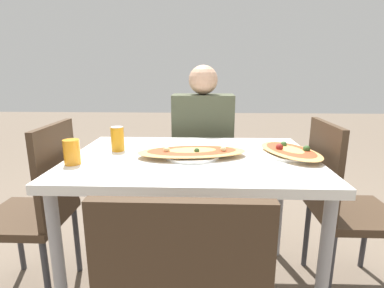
# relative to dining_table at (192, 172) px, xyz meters

# --- Properties ---
(dining_table) EXTENTS (1.17, 0.81, 0.75)m
(dining_table) POSITION_rel_dining_table_xyz_m (0.00, 0.00, 0.00)
(dining_table) COLOR white
(dining_table) RESTS_ON ground_plane
(chair_far_seated) EXTENTS (0.40, 0.40, 0.91)m
(chair_far_seated) POSITION_rel_dining_table_xyz_m (0.05, 0.74, -0.17)
(chair_far_seated) COLOR #3F2D1E
(chair_far_seated) RESTS_ON ground_plane
(chair_side_left) EXTENTS (0.40, 0.40, 0.91)m
(chair_side_left) POSITION_rel_dining_table_xyz_m (-0.77, -0.03, -0.17)
(chair_side_left) COLOR #3F2D1E
(chair_side_left) RESTS_ON ground_plane
(chair_side_right) EXTENTS (0.40, 0.40, 0.91)m
(chair_side_right) POSITION_rel_dining_table_xyz_m (0.77, 0.07, -0.17)
(chair_side_right) COLOR #3F2D1E
(chair_side_right) RESTS_ON ground_plane
(person_seated) EXTENTS (0.41, 0.24, 1.19)m
(person_seated) POSITION_rel_dining_table_xyz_m (0.05, 0.62, 0.02)
(person_seated) COLOR #2D2D38
(person_seated) RESTS_ON ground_plane
(pizza_main) EXTENTS (0.54, 0.29, 0.05)m
(pizza_main) POSITION_rel_dining_table_xyz_m (0.00, -0.01, 0.10)
(pizza_main) COLOR white
(pizza_main) RESTS_ON dining_table
(soda_can) EXTENTS (0.07, 0.07, 0.12)m
(soda_can) POSITION_rel_dining_table_xyz_m (-0.38, 0.08, 0.14)
(soda_can) COLOR orange
(soda_can) RESTS_ON dining_table
(drink_glass) EXTENTS (0.07, 0.07, 0.11)m
(drink_glass) POSITION_rel_dining_table_xyz_m (-0.52, -0.15, 0.14)
(drink_glass) COLOR orange
(drink_glass) RESTS_ON dining_table
(pizza_second) EXTENTS (0.33, 0.44, 0.06)m
(pizza_second) POSITION_rel_dining_table_xyz_m (0.47, 0.02, 0.10)
(pizza_second) COLOR white
(pizza_second) RESTS_ON dining_table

